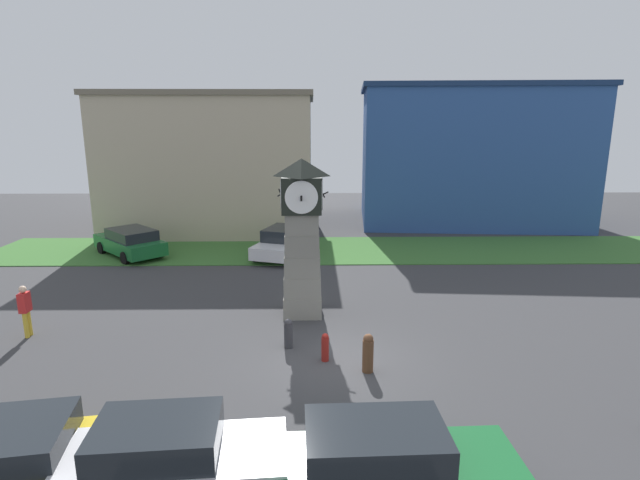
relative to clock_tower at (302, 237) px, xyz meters
name	(u,v)px	position (x,y,z in m)	size (l,w,h in m)	color
ground_plane	(336,362)	(1.03, -3.76, -2.84)	(70.26, 70.26, 0.00)	#38383A
clock_tower	(302,237)	(0.00, 0.00, 0.00)	(1.75, 1.83, 5.53)	gray
bollard_near_tower	(368,353)	(1.87, -4.32, -2.28)	(0.31, 0.31, 1.11)	brown
bollard_mid_row	(325,347)	(0.71, -3.66, -2.42)	(0.22, 0.22, 0.84)	maroon
bollard_far_row	(288,333)	(-0.39, -2.78, -2.38)	(0.26, 0.26, 0.92)	#333338
car_navy_sedan	(15,460)	(-5.06, -8.92, -2.11)	(4.59, 2.61, 1.42)	gold
car_near_tower	(171,460)	(-2.19, -9.03, -2.05)	(4.10, 2.08, 1.56)	silver
car_by_building	(388,465)	(1.69, -9.20, -2.06)	(4.53, 1.96, 1.55)	#19602D
car_far_lot	(283,242)	(-1.14, 7.83, -2.09)	(3.07, 4.44, 1.48)	silver
car_end_of_row	(130,242)	(-8.98, 8.06, -2.10)	(4.51, 4.57, 1.45)	#19602D
pedestrian_near_bench	(25,308)	(-8.78, -1.84, -1.87)	(0.25, 0.41, 1.70)	gold
warehouse_blue_far	(216,161)	(-5.94, 16.04, 1.39)	(12.76, 10.30, 8.44)	#B7A88E
storefront_low_left	(469,155)	(10.98, 17.18, 1.69)	(15.25, 9.94, 9.06)	#2D5193
grass_verge_far	(386,250)	(4.33, 9.12, -2.82)	(42.16, 5.88, 0.04)	#386B2D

